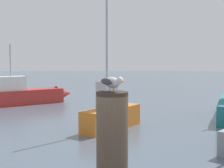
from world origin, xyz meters
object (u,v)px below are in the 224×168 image
mooring_post (112,143)px  boat_orange (114,114)px  seagull (113,82)px  boat_red (28,94)px

mooring_post → boat_orange: (0.15, 10.02, -1.47)m
seagull → boat_orange: boat_orange is taller
mooring_post → boat_orange: bearing=89.1°
mooring_post → seagull: seagull is taller
mooring_post → seagull: bearing=-60.1°
mooring_post → boat_red: 17.55m
boat_red → mooring_post: bearing=-73.7°
boat_orange → mooring_post: bearing=-90.9°
seagull → boat_red: boat_red is taller
boat_red → boat_orange: bearing=-53.2°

